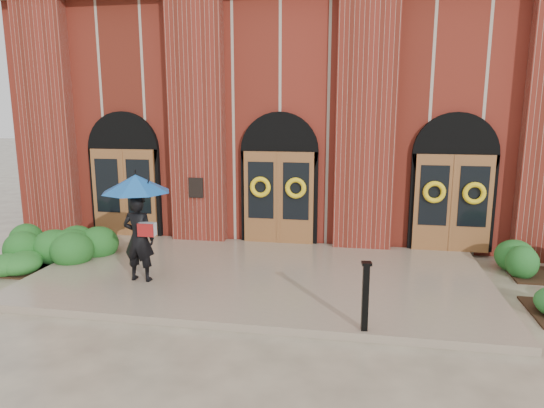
# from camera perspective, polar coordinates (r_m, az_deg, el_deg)

# --- Properties ---
(ground) EXTENTS (90.00, 90.00, 0.00)m
(ground) POSITION_cam_1_polar(r_m,az_deg,el_deg) (10.93, -1.60, -9.08)
(ground) COLOR tan
(ground) RESTS_ON ground
(landing) EXTENTS (10.00, 5.30, 0.15)m
(landing) POSITION_cam_1_polar(r_m,az_deg,el_deg) (11.04, -1.44, -8.45)
(landing) COLOR gray
(landing) RESTS_ON ground
(church_building) EXTENTS (16.20, 12.53, 7.00)m
(church_building) POSITION_cam_1_polar(r_m,az_deg,el_deg) (18.93, 3.86, 10.34)
(church_building) COLOR maroon
(church_building) RESTS_ON ground
(man_with_umbrella) EXTENTS (1.49, 1.49, 2.29)m
(man_with_umbrella) POSITION_cam_1_polar(r_m,az_deg,el_deg) (10.52, -15.57, -0.36)
(man_with_umbrella) COLOR black
(man_with_umbrella) RESTS_ON landing
(metal_post) EXTENTS (0.18, 0.18, 1.19)m
(metal_post) POSITION_cam_1_polar(r_m,az_deg,el_deg) (8.25, 10.93, -10.46)
(metal_post) COLOR black
(metal_post) RESTS_ON landing
(hedge_wall_left) EXTENTS (3.10, 1.24, 0.79)m
(hedge_wall_left) POSITION_cam_1_polar(r_m,az_deg,el_deg) (13.26, -23.79, -4.58)
(hedge_wall_left) COLOR #1C511B
(hedge_wall_left) RESTS_ON ground
(hedge_front_left) EXTENTS (1.30, 1.11, 0.46)m
(hedge_front_left) POSITION_cam_1_polar(r_m,az_deg,el_deg) (12.85, -26.10, -6.05)
(hedge_front_left) COLOR #215A1F
(hedge_front_left) RESTS_ON ground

